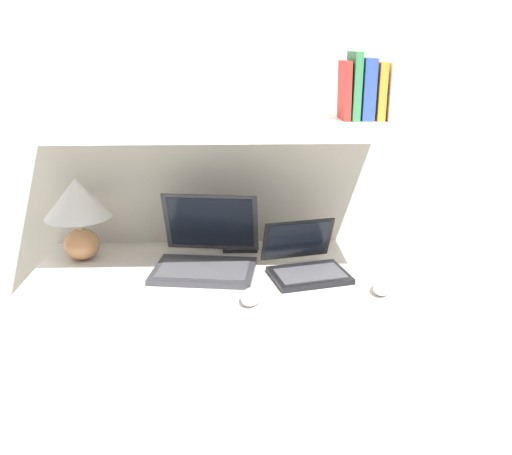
% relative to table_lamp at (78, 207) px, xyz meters
% --- Properties ---
extents(wall_back, '(6.00, 0.05, 2.40)m').
position_rel_table_lamp_xyz_m(wall_back, '(0.50, 0.23, 0.24)').
color(wall_back, beige).
rests_on(wall_back, ground_plane).
extents(desk, '(1.29, 0.68, 0.75)m').
position_rel_table_lamp_xyz_m(desk, '(0.50, -0.17, -0.58)').
color(desk, silver).
rests_on(desk, ground_plane).
extents(back_riser, '(1.29, 0.04, 1.25)m').
position_rel_table_lamp_xyz_m(back_riser, '(0.50, 0.19, -0.33)').
color(back_riser, beige).
rests_on(back_riser, ground_plane).
extents(shelf, '(1.29, 0.62, 0.03)m').
position_rel_table_lamp_xyz_m(shelf, '(0.50, -0.10, 0.31)').
color(shelf, silver).
rests_on(shelf, back_riser).
extents(table_lamp, '(0.24, 0.24, 0.31)m').
position_rel_table_lamp_xyz_m(table_lamp, '(0.00, 0.00, 0.00)').
color(table_lamp, '#B27A4C').
rests_on(table_lamp, desk).
extents(laptop_large, '(0.39, 0.37, 0.25)m').
position_rel_table_lamp_xyz_m(laptop_large, '(0.47, -0.10, -0.15)').
color(laptop_large, '#333338').
rests_on(laptop_large, desk).
extents(laptop_small, '(0.31, 0.31, 0.18)m').
position_rel_table_lamp_xyz_m(laptop_small, '(0.82, -0.17, -0.17)').
color(laptop_small, black).
rests_on(laptop_small, desk).
extents(computer_mouse, '(0.09, 0.12, 0.04)m').
position_rel_table_lamp_xyz_m(computer_mouse, '(0.62, -0.39, -0.18)').
color(computer_mouse, white).
rests_on(computer_mouse, desk).
extents(second_mouse, '(0.10, 0.13, 0.04)m').
position_rel_table_lamp_xyz_m(second_mouse, '(1.05, -0.33, -0.18)').
color(second_mouse, white).
rests_on(second_mouse, desk).
extents(router_box, '(0.13, 0.08, 0.10)m').
position_rel_table_lamp_xyz_m(router_box, '(0.59, 0.07, -0.15)').
color(router_box, black).
rests_on(router_box, desk).
extents(book_white, '(0.04, 0.17, 0.18)m').
position_rel_table_lamp_xyz_m(book_white, '(1.09, -0.10, 0.42)').
color(book_white, silver).
rests_on(book_white, shelf).
extents(book_orange, '(0.03, 0.14, 0.18)m').
position_rel_table_lamp_xyz_m(book_orange, '(1.05, -0.10, 0.42)').
color(book_orange, orange).
rests_on(book_orange, shelf).
extents(book_blue, '(0.04, 0.14, 0.20)m').
position_rel_table_lamp_xyz_m(book_blue, '(1.01, -0.10, 0.42)').
color(book_blue, '#284293').
rests_on(book_blue, shelf).
extents(book_green, '(0.02, 0.15, 0.22)m').
position_rel_table_lamp_xyz_m(book_green, '(0.97, -0.10, 0.43)').
color(book_green, '#2D7042').
rests_on(book_green, shelf).
extents(book_red, '(0.03, 0.13, 0.19)m').
position_rel_table_lamp_xyz_m(book_red, '(0.94, -0.10, 0.42)').
color(book_red, '#A82823').
rests_on(book_red, shelf).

